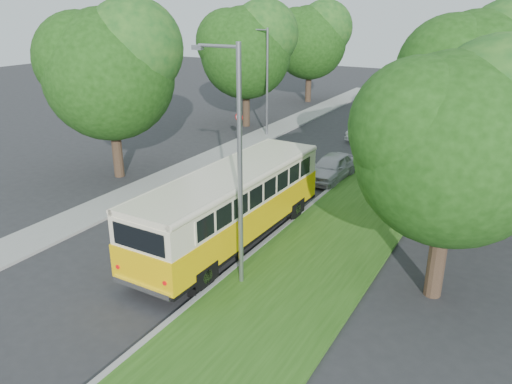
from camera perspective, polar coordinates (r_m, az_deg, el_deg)
The scene contains 13 objects.
ground at distance 21.42m, azimuth -8.16°, elevation -4.39°, with size 120.00×120.00×0.00m, color #2A2A2C.
curb at distance 23.70m, azimuth 6.19°, elevation -1.57°, with size 0.20×70.00×0.15m, color gray.
grass_verge at distance 22.97m, azimuth 11.57°, elevation -2.66°, with size 4.50×70.00×0.13m, color #285316.
sidewalk at distance 27.82m, azimuth -9.88°, elevation 1.63°, with size 2.20×70.00×0.12m, color gray.
treeline at distance 34.56m, azimuth 14.78°, elevation 14.94°, with size 24.27×41.91×9.46m.
lamppost_near at distance 15.67m, azimuth -2.14°, elevation 3.46°, with size 1.71×0.16×8.00m.
lamppost_far at distance 35.79m, azimuth 1.14°, elevation 12.85°, with size 1.71×0.16×7.50m.
warning_sign at distance 32.69m, azimuth -1.94°, elevation 7.80°, with size 0.56×0.10×2.50m.
vintage_bus at distance 19.56m, azimuth -2.85°, elevation -1.77°, with size 2.67×10.38×3.08m, color yellow, non-canonical shape.
car_silver at distance 27.39m, azimuth 8.61°, elevation 2.82°, with size 1.66×4.13×1.41m, color #B4B3B8.
car_white at distance 36.35m, azimuth 12.68°, elevation 6.91°, with size 1.38×3.95×1.30m, color silver.
car_blue at distance 40.32m, azimuth 14.20°, elevation 8.14°, with size 1.85×4.55×1.32m, color navy.
car_grey at distance 42.11m, azimuth 16.14°, elevation 8.44°, with size 2.12×4.60×1.28m, color #595C61.
Camera 1 is at (12.03, -15.26, 9.02)m, focal length 35.00 mm.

